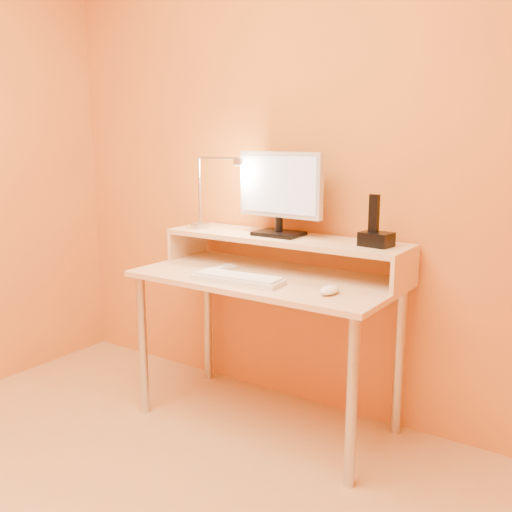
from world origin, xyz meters
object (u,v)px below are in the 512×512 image
Objects in this scene: monitor_panel at (280,185)px; phone_dock at (376,239)px; mouse at (329,290)px; remote_control at (219,270)px; lamp_base at (200,225)px; keyboard at (238,279)px.

monitor_panel reaches higher than phone_dock.
remote_control is (-0.60, 0.06, -0.01)m from mouse.
monitor_panel is 0.51m from lamp_base.
phone_dock reaches higher than mouse.
monitor_panel is at bearing 51.92° from remote_control.
monitor_panel is at bearing 83.74° from keyboard.
keyboard is at bearing -88.91° from monitor_panel.
keyboard is (0.44, -0.29, -0.16)m from lamp_base.
phone_dock is at bearing 19.04° from remote_control.
monitor_panel is at bearing 5.04° from lamp_base.
phone_dock is (0.94, 0.03, 0.02)m from lamp_base.
monitor_panel reaches higher than mouse.
remote_control is at bearing -155.83° from phone_dock.
phone_dock is at bearing 28.10° from keyboard.
keyboard is at bearing -141.34° from phone_dock.
remote_control is at bearing -35.78° from lamp_base.
monitor_panel reaches higher than lamp_base.
phone_dock is 0.34m from mouse.
lamp_base is 0.55m from keyboard.
lamp_base is 0.94m from phone_dock.
lamp_base is 0.37m from remote_control.
monitor_panel is at bearing -175.25° from phone_dock.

